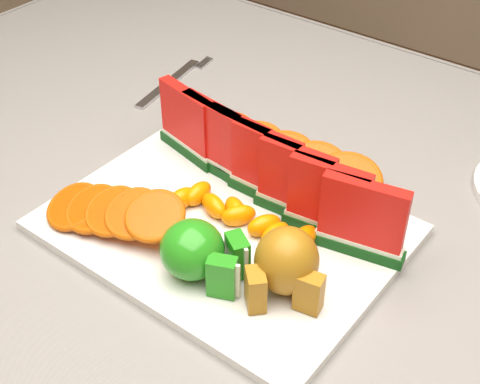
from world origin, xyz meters
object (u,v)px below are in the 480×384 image
object	(u,v)px
pear_cluster	(286,264)
apple_cluster	(199,252)
fork	(172,81)
platter	(224,227)

from	to	relation	value
pear_cluster	apple_cluster	bearing A→B (deg)	-156.87
pear_cluster	fork	bearing A→B (deg)	146.23
apple_cluster	pear_cluster	bearing A→B (deg)	23.13
apple_cluster	fork	size ratio (longest dim) A/B	0.52
apple_cluster	fork	bearing A→B (deg)	136.08
pear_cluster	fork	size ratio (longest dim) A/B	0.52
platter	pear_cluster	xyz separation A→B (m)	(0.12, -0.04, 0.04)
apple_cluster	pear_cluster	distance (m)	0.10
platter	apple_cluster	distance (m)	0.10
apple_cluster	pear_cluster	world-z (taller)	pear_cluster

